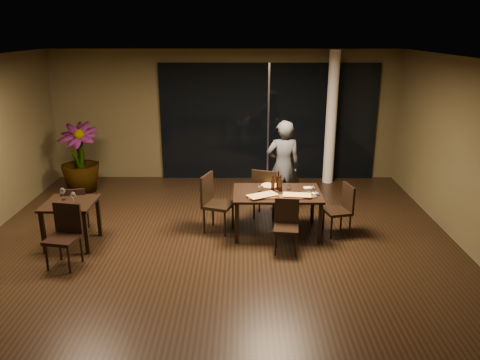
# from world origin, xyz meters

# --- Properties ---
(ground) EXTENTS (8.00, 8.00, 0.00)m
(ground) POSITION_xyz_m (0.00, 0.00, 0.00)
(ground) COLOR black
(ground) RESTS_ON ground
(wall_back) EXTENTS (8.00, 0.10, 3.00)m
(wall_back) POSITION_xyz_m (0.00, 4.05, 1.50)
(wall_back) COLOR #453E25
(wall_back) RESTS_ON ground
(wall_front) EXTENTS (8.00, 0.10, 3.00)m
(wall_front) POSITION_xyz_m (0.00, -4.05, 1.50)
(wall_front) COLOR #453E25
(wall_front) RESTS_ON ground
(ceiling) EXTENTS (8.00, 8.00, 0.04)m
(ceiling) POSITION_xyz_m (0.00, 0.00, 3.02)
(ceiling) COLOR silver
(ceiling) RESTS_ON wall_back
(window_panel) EXTENTS (5.00, 0.06, 2.70)m
(window_panel) POSITION_xyz_m (1.00, 3.96, 1.35)
(window_panel) COLOR black
(window_panel) RESTS_ON ground
(column) EXTENTS (0.24, 0.24, 3.00)m
(column) POSITION_xyz_m (2.40, 3.65, 1.50)
(column) COLOR white
(column) RESTS_ON ground
(main_table) EXTENTS (1.50, 1.00, 0.75)m
(main_table) POSITION_xyz_m (1.00, 0.80, 0.68)
(main_table) COLOR black
(main_table) RESTS_ON ground
(side_table) EXTENTS (0.80, 0.80, 0.75)m
(side_table) POSITION_xyz_m (-2.40, 0.30, 0.62)
(side_table) COLOR black
(side_table) RESTS_ON ground
(chair_main_far) EXTENTS (0.57, 0.57, 0.98)m
(chair_main_far) POSITION_xyz_m (0.83, 1.43, 0.55)
(chair_main_far) COLOR black
(chair_main_far) RESTS_ON ground
(chair_main_near) EXTENTS (0.43, 0.43, 0.84)m
(chair_main_near) POSITION_xyz_m (1.11, 0.14, 0.47)
(chair_main_near) COLOR black
(chair_main_near) RESTS_ON ground
(chair_main_left) EXTENTS (0.61, 0.61, 1.03)m
(chair_main_left) POSITION_xyz_m (-0.10, 0.90, 0.57)
(chair_main_left) COLOR black
(chair_main_left) RESTS_ON ground
(chair_main_right) EXTENTS (0.50, 0.50, 0.90)m
(chair_main_right) POSITION_xyz_m (2.12, 0.75, 0.50)
(chair_main_right) COLOR black
(chair_main_right) RESTS_ON ground
(chair_side_far) EXTENTS (0.47, 0.47, 0.86)m
(chair_side_far) POSITION_xyz_m (-2.48, 0.72, 0.48)
(chair_side_far) COLOR black
(chair_side_far) RESTS_ON ground
(chair_side_near) EXTENTS (0.51, 0.51, 0.95)m
(chair_side_near) POSITION_xyz_m (-2.25, -0.38, 0.53)
(chair_side_near) COLOR black
(chair_side_near) RESTS_ON ground
(diner) EXTENTS (0.64, 0.46, 1.80)m
(diner) POSITION_xyz_m (1.19, 1.86, 0.90)
(diner) COLOR #313336
(diner) RESTS_ON ground
(potted_plant) EXTENTS (0.84, 0.84, 1.51)m
(potted_plant) POSITION_xyz_m (-3.13, 2.98, 0.75)
(potted_plant) COLOR #1E531B
(potted_plant) RESTS_ON ground
(pizza_board_left) EXTENTS (0.52, 0.30, 0.01)m
(pizza_board_left) POSITION_xyz_m (0.74, 0.56, 0.76)
(pizza_board_left) COLOR #472716
(pizza_board_left) RESTS_ON main_table
(pizza_board_right) EXTENTS (0.67, 0.47, 0.01)m
(pizza_board_right) POSITION_xyz_m (1.32, 0.57, 0.76)
(pizza_board_right) COLOR #432815
(pizza_board_right) RESTS_ON main_table
(oblong_pizza_left) EXTENTS (0.53, 0.43, 0.02)m
(oblong_pizza_left) POSITION_xyz_m (0.74, 0.56, 0.77)
(oblong_pizza_left) COLOR maroon
(oblong_pizza_left) RESTS_ON pizza_board_left
(oblong_pizza_right) EXTENTS (0.47, 0.26, 0.02)m
(oblong_pizza_right) POSITION_xyz_m (1.32, 0.57, 0.77)
(oblong_pizza_right) COLOR maroon
(oblong_pizza_right) RESTS_ON pizza_board_right
(round_pizza) EXTENTS (0.31, 0.31, 0.01)m
(round_pizza) POSITION_xyz_m (0.90, 1.12, 0.76)
(round_pizza) COLOR red
(round_pizza) RESTS_ON main_table
(bottle_a) EXTENTS (0.06, 0.06, 0.29)m
(bottle_a) POSITION_xyz_m (0.93, 0.85, 0.89)
(bottle_a) COLOR black
(bottle_a) RESTS_ON main_table
(bottle_b) EXTENTS (0.06, 0.06, 0.29)m
(bottle_b) POSITION_xyz_m (1.06, 0.86, 0.89)
(bottle_b) COLOR black
(bottle_b) RESTS_ON main_table
(bottle_c) EXTENTS (0.07, 0.07, 0.33)m
(bottle_c) POSITION_xyz_m (1.03, 0.95, 0.92)
(bottle_c) COLOR black
(bottle_c) RESTS_ON main_table
(tumbler_left) EXTENTS (0.08, 0.08, 0.10)m
(tumbler_left) POSITION_xyz_m (0.72, 0.84, 0.80)
(tumbler_left) COLOR white
(tumbler_left) RESTS_ON main_table
(tumbler_right) EXTENTS (0.07, 0.07, 0.08)m
(tumbler_right) POSITION_xyz_m (1.21, 0.93, 0.79)
(tumbler_right) COLOR white
(tumbler_right) RESTS_ON main_table
(napkin_near) EXTENTS (0.20, 0.16, 0.01)m
(napkin_near) POSITION_xyz_m (1.60, 0.70, 0.76)
(napkin_near) COLOR white
(napkin_near) RESTS_ON main_table
(napkin_far) EXTENTS (0.20, 0.14, 0.01)m
(napkin_far) POSITION_xyz_m (1.58, 1.02, 0.76)
(napkin_far) COLOR white
(napkin_far) RESTS_ON main_table
(wine_glass_a) EXTENTS (0.09, 0.09, 0.19)m
(wine_glass_a) POSITION_xyz_m (-2.54, 0.41, 0.85)
(wine_glass_a) COLOR white
(wine_glass_a) RESTS_ON side_table
(wine_glass_b) EXTENTS (0.08, 0.08, 0.19)m
(wine_glass_b) POSITION_xyz_m (-2.30, 0.23, 0.84)
(wine_glass_b) COLOR white
(wine_glass_b) RESTS_ON side_table
(side_napkin) EXTENTS (0.18, 0.12, 0.01)m
(side_napkin) POSITION_xyz_m (-2.35, 0.12, 0.76)
(side_napkin) COLOR white
(side_napkin) RESTS_ON side_table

